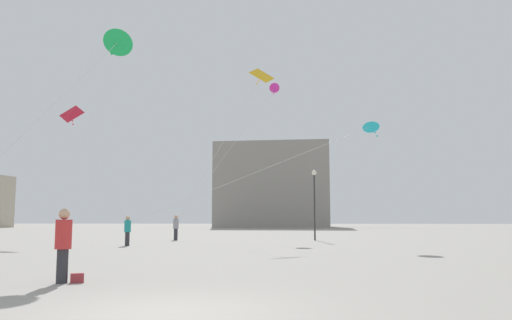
# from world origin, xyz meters

# --- Properties ---
(ground_plane) EXTENTS (300.00, 300.00, 0.00)m
(ground_plane) POSITION_xyz_m (0.00, 0.00, 0.00)
(ground_plane) COLOR gray
(person_in_red) EXTENTS (0.40, 0.40, 1.85)m
(person_in_red) POSITION_xyz_m (-3.53, 3.71, 1.01)
(person_in_red) COLOR #2D2D33
(person_in_red) RESTS_ON ground_plane
(person_in_teal) EXTENTS (0.38, 0.38, 1.76)m
(person_in_teal) POSITION_xyz_m (-7.53, 21.03, 0.96)
(person_in_teal) COLOR #2D2D33
(person_in_teal) RESTS_ON ground_plane
(person_in_grey) EXTENTS (0.41, 0.41, 1.86)m
(person_in_grey) POSITION_xyz_m (-6.50, 29.18, 1.02)
(person_in_grey) COLOR #2D2D33
(person_in_grey) RESTS_ON ground_plane
(kite_amber_delta) EXTENTS (7.55, 4.74, 10.49)m
(kite_amber_delta) POSITION_xyz_m (0.10, 25.30, 11.18)
(kite_amber_delta) COLOR yellow
(kite_emerald_diamond) EXTENTS (4.11, 6.03, 7.89)m
(kite_emerald_diamond) POSITION_xyz_m (-4.79, 10.70, 8.66)
(kite_emerald_diamond) COLOR green
(kite_magenta_diamond) EXTENTS (7.72, 4.69, 11.70)m
(kite_magenta_diamond) POSITION_xyz_m (0.60, 33.44, 12.35)
(kite_magenta_diamond) COLOR #D12899
(kite_cyan_diamond) EXTENTS (14.92, 1.00, 6.06)m
(kite_cyan_diamond) POSITION_xyz_m (6.67, 21.54, 6.94)
(kite_cyan_diamond) COLOR #1EB2C6
(kite_crimson_delta) EXTENTS (6.39, 4.53, 7.99)m
(kite_crimson_delta) POSITION_xyz_m (-12.97, 24.95, 8.69)
(kite_crimson_delta) COLOR red
(building_centre_hall) EXTENTS (21.13, 18.81, 14.92)m
(building_centre_hall) POSITION_xyz_m (-1.00, 86.45, 7.46)
(building_centre_hall) COLOR gray
(building_centre_hall) RESTS_ON ground_plane
(lamppost_east) EXTENTS (0.36, 0.36, 5.15)m
(lamppost_east) POSITION_xyz_m (3.82, 29.26, 3.44)
(lamppost_east) COLOR #2D2D30
(lamppost_east) RESTS_ON ground_plane
(handbag_beside_flyer) EXTENTS (0.35, 0.26, 0.24)m
(handbag_beside_flyer) POSITION_xyz_m (-3.18, 3.81, 0.12)
(handbag_beside_flyer) COLOR maroon
(handbag_beside_flyer) RESTS_ON ground_plane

